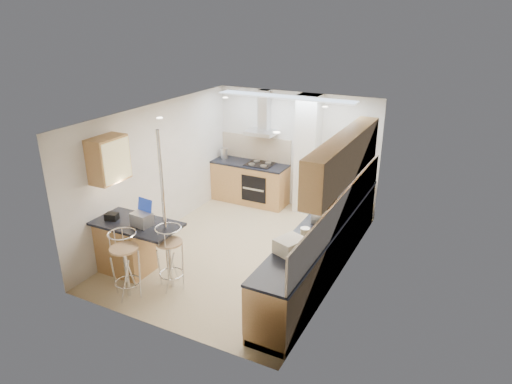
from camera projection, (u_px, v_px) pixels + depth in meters
The scene contains 16 objects.
ground at pixel (243, 251), 8.24m from camera, with size 4.80×4.80×0.00m, color tan.
room_shell at pixel (269, 167), 7.84m from camera, with size 3.64×4.84×2.51m.
right_counter at pixel (323, 246), 7.43m from camera, with size 0.63×4.40×0.92m.
back_counter at pixel (250, 182), 10.21m from camera, with size 1.70×0.63×0.92m.
peninsula at pixel (138, 249), 7.34m from camera, with size 1.47×0.72×0.94m.
microwave at pixel (329, 212), 7.22m from camera, with size 0.54×0.36×0.30m, color silver.
laptop at pixel (142, 219), 7.03m from camera, with size 0.30×0.23×0.21m, color #929499.
bag at pixel (112, 217), 7.25m from camera, with size 0.20×0.14×0.11m, color black.
bar_stool_near at pixel (126, 265), 6.75m from camera, with size 0.44×0.44×1.08m, color tan, non-canonical shape.
bar_stool_end at pixel (170, 258), 6.98m from camera, with size 0.43×0.43×1.04m, color tan, non-canonical shape.
jar_a at pixel (346, 203), 7.72m from camera, with size 0.12×0.12×0.16m, color beige.
jar_b at pixel (347, 199), 7.91m from camera, with size 0.11×0.11×0.16m, color beige.
jar_c at pixel (305, 234), 6.62m from camera, with size 0.14×0.14×0.19m, color #B2AD8E.
jar_d at pixel (298, 245), 6.38m from camera, with size 0.10×0.10×0.13m, color silver.
bread_bin at pixel (290, 245), 6.29m from camera, with size 0.31×0.39×0.21m, color beige.
kettle at pixel (224, 153), 10.31m from camera, with size 0.16×0.16×0.23m, color silver.
Camera 1 is at (3.51, -6.36, 4.04)m, focal length 32.00 mm.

